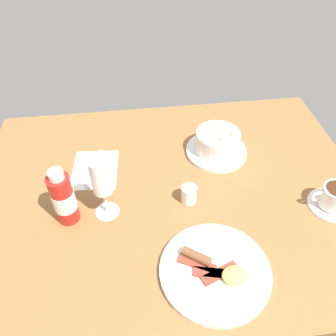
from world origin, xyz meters
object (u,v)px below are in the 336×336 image
coffee_cup (334,198)px  breakfast_plate (215,271)px  porridge_bowl (217,143)px  wine_glass (101,179)px  cutlery_setting (95,170)px  sauce_bottle_red (63,198)px  creamer_jug (189,194)px

coffee_cup → breakfast_plate: 38.75cm
porridge_bowl → breakfast_plate: 41.89cm
porridge_bowl → wine_glass: 40.33cm
breakfast_plate → cutlery_setting: bearing=-52.8°
porridge_bowl → cutlery_setting: 38.34cm
porridge_bowl → wine_glass: wine_glass is taller
porridge_bowl → sauce_bottle_red: size_ratio=1.11×
porridge_bowl → wine_glass: (34.18, 19.58, 8.65)cm
cutlery_setting → wine_glass: size_ratio=0.94×
wine_glass → breakfast_plate: wine_glass is taller
breakfast_plate → creamer_jug: bearing=-84.1°
sauce_bottle_red → breakfast_plate: size_ratio=0.67×
wine_glass → sauce_bottle_red: size_ratio=1.09×
coffee_cup → breakfast_plate: (35.45, 15.50, -2.18)cm
creamer_jug → coffee_cup: bearing=170.0°
coffee_cup → sauce_bottle_red: (69.81, -4.87, 4.65)cm
creamer_jug → wine_glass: (22.17, 1.08, 9.87)cm
creamer_jug → breakfast_plate: 22.32cm
wine_glass → creamer_jug: bearing=-177.2°
cutlery_setting → creamer_jug: (-26.01, 15.07, 2.38)cm
sauce_bottle_red → coffee_cup: bearing=176.0°
cutlery_setting → creamer_jug: 30.15cm
coffee_cup → breakfast_plate: coffee_cup is taller
wine_glass → sauce_bottle_red: wine_glass is taller
porridge_bowl → coffee_cup: size_ratio=1.51×
porridge_bowl → sauce_bottle_red: bearing=24.7°
coffee_cup → sauce_bottle_red: bearing=-4.0°
porridge_bowl → coffee_cup: porridge_bowl is taller
cutlery_setting → sauce_bottle_red: (6.08, 16.84, 7.48)cm
porridge_bowl → cutlery_setting: bearing=5.2°
porridge_bowl → breakfast_plate: bearing=76.5°
creamer_jug → sauce_bottle_red: (32.08, 1.76, 5.09)cm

